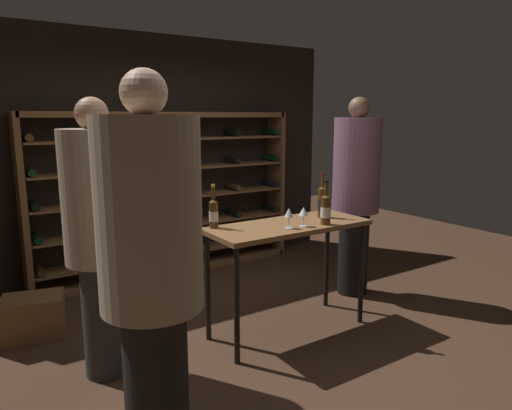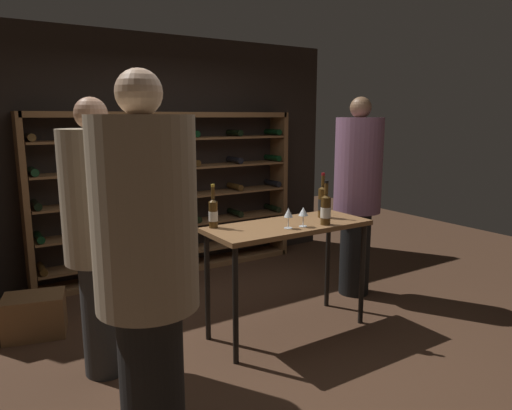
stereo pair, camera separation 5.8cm
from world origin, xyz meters
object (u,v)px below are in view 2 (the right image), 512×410
(wine_bottle_black_capsule, at_px, (326,209))
(wine_bottle_amber_reserve, at_px, (213,213))
(wine_glass_stemmed_center, at_px, (288,214))
(tasting_table, at_px, (288,237))
(wine_crate, at_px, (35,315))
(person_guest_blue_shirt, at_px, (147,260))
(person_guest_plum_blouse, at_px, (357,188))
(wine_bottle_gold_foil, at_px, (323,201))
(wine_glass_stemmed_right, at_px, (303,212))
(wine_rack, at_px, (171,194))
(person_host_in_suit, at_px, (98,227))

(wine_bottle_black_capsule, height_order, wine_bottle_amber_reserve, wine_bottle_black_capsule)
(wine_glass_stemmed_center, bearing_deg, tasting_table, 52.58)
(tasting_table, bearing_deg, wine_crate, 149.55)
(person_guest_blue_shirt, bearing_deg, wine_bottle_black_capsule, 66.65)
(wine_crate, distance_m, wine_bottle_amber_reserve, 1.77)
(wine_bottle_black_capsule, height_order, wine_glass_stemmed_center, wine_bottle_black_capsule)
(person_guest_plum_blouse, relative_size, wine_bottle_black_capsule, 5.48)
(wine_bottle_gold_foil, distance_m, wine_glass_stemmed_right, 0.41)
(wine_crate, relative_size, wine_bottle_amber_reserve, 1.37)
(wine_glass_stemmed_right, bearing_deg, wine_rack, 96.57)
(wine_crate, height_order, wine_glass_stemmed_right, wine_glass_stemmed_right)
(person_guest_plum_blouse, relative_size, wine_glass_stemmed_right, 12.55)
(person_host_in_suit, distance_m, person_guest_plum_blouse, 2.60)
(person_guest_plum_blouse, distance_m, wine_glass_stemmed_center, 1.29)
(wine_crate, relative_size, wine_bottle_black_capsule, 1.31)
(wine_bottle_black_capsule, height_order, wine_bottle_gold_foil, wine_bottle_gold_foil)
(wine_crate, bearing_deg, wine_bottle_black_capsule, -31.29)
(tasting_table, bearing_deg, person_guest_plum_blouse, 17.02)
(wine_crate, xyz_separation_m, wine_bottle_amber_reserve, (1.26, -0.87, 0.89))
(wine_glass_stemmed_right, bearing_deg, wine_bottle_gold_foil, 27.63)
(person_host_in_suit, bearing_deg, tasting_table, -66.77)
(tasting_table, relative_size, person_guest_plum_blouse, 0.69)
(wine_bottle_gold_foil, height_order, wine_glass_stemmed_center, wine_bottle_gold_foil)
(wine_rack, relative_size, person_guest_plum_blouse, 1.55)
(wine_rack, bearing_deg, person_guest_plum_blouse, -51.61)
(wine_glass_stemmed_center, bearing_deg, wine_bottle_black_capsule, -9.72)
(person_guest_plum_blouse, relative_size, wine_glass_stemmed_center, 12.19)
(person_guest_blue_shirt, xyz_separation_m, wine_crate, (-0.33, 1.94, -0.95))
(wine_bottle_gold_foil, height_order, wine_glass_stemmed_right, wine_bottle_gold_foil)
(person_guest_plum_blouse, height_order, wine_bottle_gold_foil, person_guest_plum_blouse)
(wine_bottle_amber_reserve, bearing_deg, wine_bottle_black_capsule, -25.84)
(person_host_in_suit, height_order, person_guest_plum_blouse, person_guest_plum_blouse)
(person_guest_blue_shirt, height_order, wine_glass_stemmed_right, person_guest_blue_shirt)
(tasting_table, relative_size, wine_bottle_gold_foil, 3.52)
(wine_crate, height_order, wine_bottle_amber_reserve, wine_bottle_amber_reserve)
(wine_bottle_amber_reserve, bearing_deg, wine_bottle_gold_foil, -9.69)
(person_guest_blue_shirt, distance_m, wine_glass_stemmed_center, 1.60)
(wine_rack, xyz_separation_m, person_host_in_suit, (-1.28, -1.82, 0.14))
(wine_glass_stemmed_right, bearing_deg, person_host_in_suit, 167.96)
(person_guest_blue_shirt, xyz_separation_m, wine_glass_stemmed_right, (1.55, 0.72, -0.06))
(wine_rack, height_order, wine_glass_stemmed_right, wine_rack)
(person_guest_blue_shirt, bearing_deg, wine_rack, 111.02)
(wine_rack, height_order, person_guest_plum_blouse, person_guest_plum_blouse)
(person_guest_blue_shirt, xyz_separation_m, wine_glass_stemmed_center, (1.42, 0.73, -0.06))
(person_guest_plum_blouse, bearing_deg, person_host_in_suit, 98.36)
(wine_bottle_gold_foil, bearing_deg, wine_rack, 107.34)
(person_host_in_suit, xyz_separation_m, person_guest_blue_shirt, (-0.02, -1.04, 0.05))
(wine_glass_stemmed_right, bearing_deg, wine_bottle_amber_reserve, 150.16)
(wine_glass_stemmed_right, bearing_deg, person_guest_plum_blouse, 24.21)
(tasting_table, distance_m, person_host_in_suit, 1.52)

